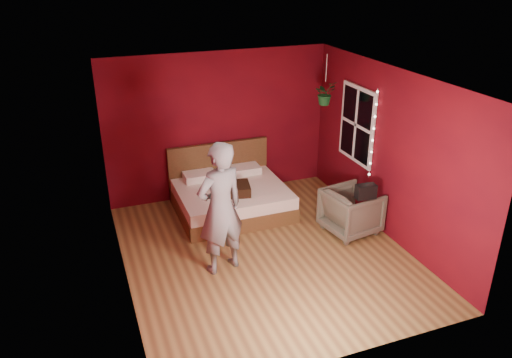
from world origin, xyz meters
name	(u,v)px	position (x,y,z in m)	size (l,w,h in m)	color
floor	(265,253)	(0.00, 0.00, 0.00)	(4.50, 4.50, 0.00)	olive
room_walls	(266,147)	(0.00, 0.00, 1.68)	(4.04, 4.54, 2.62)	maroon
window	(357,125)	(1.97, 0.90, 1.50)	(0.05, 0.97, 1.27)	white
fairy_lights	(373,135)	(1.94, 0.37, 1.50)	(0.04, 0.04, 1.45)	silver
bed	(230,196)	(-0.05, 1.51, 0.26)	(1.83, 1.56, 1.01)	brown
person	(220,209)	(-0.71, -0.15, 0.95)	(0.69, 0.45, 1.89)	slate
armchair	(351,211)	(1.51, 0.13, 0.36)	(0.76, 0.79, 0.72)	#696352
handbag	(366,191)	(1.55, -0.16, 0.82)	(0.30, 0.15, 0.22)	black
throw_pillow	(236,189)	(-0.05, 1.19, 0.54)	(0.45, 0.45, 0.16)	black
hanging_plant	(325,93)	(1.58, 1.33, 1.96)	(0.41, 0.38, 0.84)	silver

